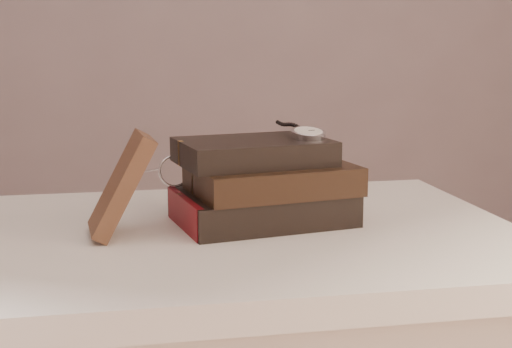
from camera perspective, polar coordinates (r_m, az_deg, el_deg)
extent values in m
cube|color=white|center=(1.06, -5.96, -5.58)|extent=(1.00, 0.60, 0.04)
cube|color=white|center=(1.08, -5.90, -8.64)|extent=(0.88, 0.49, 0.08)
cube|color=black|center=(1.10, 0.51, -2.62)|extent=(0.28, 0.22, 0.05)
cube|color=#F3E4C7|center=(1.10, 0.67, -2.60)|extent=(0.27, 0.20, 0.04)
cube|color=gold|center=(1.08, -6.10, -2.85)|extent=(0.01, 0.01, 0.05)
cube|color=maroon|center=(1.06, -5.67, -3.15)|extent=(0.04, 0.16, 0.05)
cube|color=black|center=(1.08, 1.31, -0.35)|extent=(0.26, 0.20, 0.04)
cube|color=#F3E4C7|center=(1.08, 1.46, -0.34)|extent=(0.25, 0.19, 0.03)
cube|color=gold|center=(1.07, -4.94, -0.54)|extent=(0.01, 0.01, 0.04)
cube|color=black|center=(1.08, -0.20, 1.80)|extent=(0.24, 0.19, 0.04)
cube|color=#F3E4C7|center=(1.09, -0.04, 1.81)|extent=(0.24, 0.18, 0.03)
cube|color=gold|center=(1.07, -6.01, 1.64)|extent=(0.01, 0.01, 0.04)
cube|color=#3D2417|center=(1.03, -10.66, -0.84)|extent=(0.10, 0.10, 0.15)
cylinder|color=silver|center=(1.09, 4.20, 3.17)|extent=(0.06, 0.06, 0.02)
cylinder|color=white|center=(1.09, 4.20, 3.42)|extent=(0.05, 0.05, 0.01)
torus|color=silver|center=(1.09, 4.20, 3.39)|extent=(0.06, 0.06, 0.01)
cylinder|color=silver|center=(1.12, 3.53, 3.36)|extent=(0.01, 0.01, 0.01)
cube|color=black|center=(1.09, 4.06, 3.51)|extent=(0.00, 0.01, 0.00)
cube|color=black|center=(1.09, 4.45, 3.48)|extent=(0.01, 0.00, 0.00)
sphere|color=black|center=(1.12, 3.43, 3.71)|extent=(0.01, 0.01, 0.01)
sphere|color=black|center=(1.13, 3.23, 3.82)|extent=(0.01, 0.01, 0.01)
sphere|color=black|center=(1.14, 3.04, 3.91)|extent=(0.01, 0.01, 0.01)
sphere|color=black|center=(1.15, 2.84, 3.96)|extent=(0.01, 0.01, 0.01)
sphere|color=black|center=(1.16, 2.65, 3.97)|extent=(0.01, 0.01, 0.01)
sphere|color=black|center=(1.17, 2.46, 3.96)|extent=(0.01, 0.01, 0.01)
sphere|color=black|center=(1.17, 2.27, 3.96)|extent=(0.01, 0.01, 0.01)
sphere|color=black|center=(1.18, 2.09, 3.99)|extent=(0.01, 0.01, 0.01)
sphere|color=black|center=(1.19, 1.91, 4.05)|extent=(0.01, 0.01, 0.01)
sphere|color=black|center=(1.20, 1.73, 4.15)|extent=(0.01, 0.01, 0.01)
torus|color=silver|center=(1.12, -6.53, 0.22)|extent=(0.05, 0.02, 0.05)
torus|color=silver|center=(1.14, -3.86, 0.40)|extent=(0.05, 0.02, 0.05)
cylinder|color=silver|center=(1.13, -5.19, 0.47)|extent=(0.02, 0.01, 0.00)
cylinder|color=silver|center=(1.17, -8.33, 0.31)|extent=(0.02, 0.11, 0.03)
cylinder|color=silver|center=(1.20, -3.62, 0.63)|extent=(0.02, 0.11, 0.03)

